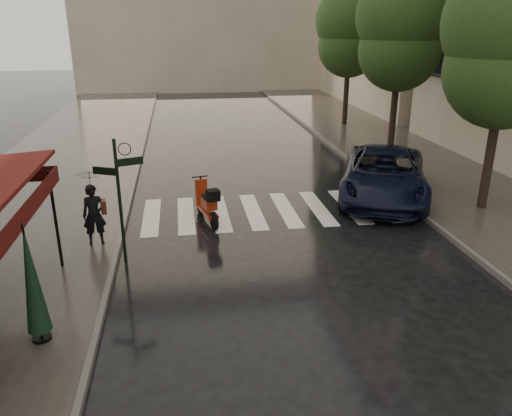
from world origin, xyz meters
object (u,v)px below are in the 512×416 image
object	(u,v)px
scooter	(207,204)
parked_car	(384,174)
pedestrian_with_umbrella	(91,185)
parasol_back	(32,280)

from	to	relation	value
scooter	parked_car	bearing A→B (deg)	-0.84
pedestrian_with_umbrella	scooter	xyz separation A→B (m)	(2.98, 1.35, -1.16)
scooter	parasol_back	size ratio (longest dim) A/B	0.82
scooter	parked_car	xyz separation A→B (m)	(6.01, 1.38, 0.24)
pedestrian_with_umbrella	parked_car	size ratio (longest dim) A/B	0.41
pedestrian_with_umbrella	scooter	distance (m)	3.47
parasol_back	parked_car	bearing A→B (deg)	36.56
scooter	parasol_back	bearing A→B (deg)	-134.96
scooter	parasol_back	world-z (taller)	parasol_back
pedestrian_with_umbrella	parked_car	bearing A→B (deg)	4.40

